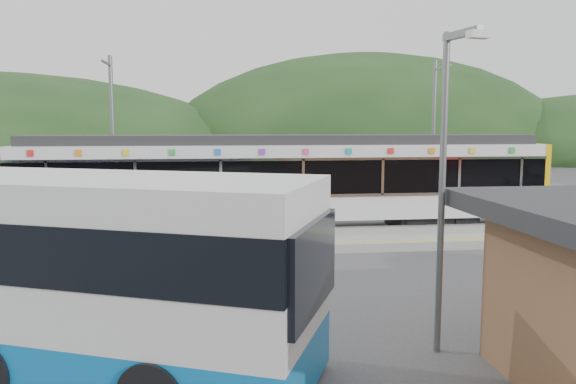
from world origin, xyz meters
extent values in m
plane|color=#4C4C4F|center=(0.00, 0.00, 0.00)|extent=(120.00, 120.00, 0.00)
ellipsoid|color=#1E3D19|center=(16.00, 54.00, 0.00)|extent=(52.00, 39.00, 26.00)
cube|color=#9E9E99|center=(0.00, 3.30, 0.15)|extent=(26.00, 3.20, 0.30)
cube|color=yellow|center=(0.00, 2.00, 0.30)|extent=(26.00, 0.10, 0.01)
cube|color=black|center=(-6.05, 6.00, 0.30)|extent=(3.20, 2.20, 0.56)
cube|color=black|center=(5.95, 6.00, 0.30)|extent=(3.20, 2.20, 0.56)
cube|color=silver|center=(-0.05, 6.00, 1.04)|extent=(20.00, 2.90, 0.92)
cube|color=black|center=(-0.05, 6.00, 2.23)|extent=(20.00, 2.96, 1.45)
cube|color=silver|center=(-0.05, 4.50, 1.55)|extent=(20.00, 0.05, 0.10)
cube|color=silver|center=(-0.05, 4.50, 2.90)|extent=(20.00, 0.05, 0.10)
cube|color=silver|center=(-0.05, 6.00, 3.17)|extent=(20.00, 2.90, 0.45)
cube|color=#2D2D30|center=(-0.05, 6.00, 3.58)|extent=(19.40, 2.50, 0.36)
cube|color=#E7B50C|center=(10.07, 6.00, 1.90)|extent=(0.24, 2.92, 3.00)
cube|color=black|center=(-10.15, 6.00, 1.90)|extent=(0.20, 2.92, 3.00)
cube|color=silver|center=(-8.55, 4.50, 2.23)|extent=(0.10, 0.05, 1.35)
cube|color=silver|center=(-5.55, 4.50, 2.23)|extent=(0.10, 0.05, 1.35)
cube|color=silver|center=(-2.55, 4.50, 2.23)|extent=(0.10, 0.05, 1.35)
cube|color=silver|center=(0.45, 4.50, 2.23)|extent=(0.10, 0.05, 1.35)
cube|color=silver|center=(3.45, 4.50, 2.23)|extent=(0.10, 0.05, 1.35)
cube|color=silver|center=(6.45, 4.50, 2.23)|extent=(0.10, 0.05, 1.35)
cube|color=silver|center=(8.95, 4.50, 2.23)|extent=(0.10, 0.05, 1.35)
cube|color=red|center=(-9.05, 4.51, 3.18)|extent=(0.22, 0.04, 0.22)
cube|color=orange|center=(-7.45, 4.51, 3.18)|extent=(0.22, 0.04, 0.22)
cube|color=yellow|center=(-5.85, 4.51, 3.18)|extent=(0.22, 0.04, 0.22)
cube|color=green|center=(-4.25, 4.51, 3.18)|extent=(0.22, 0.04, 0.22)
cube|color=blue|center=(-2.65, 4.51, 3.18)|extent=(0.22, 0.04, 0.22)
cube|color=purple|center=(-1.05, 4.51, 3.18)|extent=(0.22, 0.04, 0.22)
cube|color=#E54C8C|center=(0.55, 4.51, 3.18)|extent=(0.22, 0.04, 0.22)
cube|color=#19A5A5|center=(2.15, 4.51, 3.18)|extent=(0.22, 0.04, 0.22)
cube|color=red|center=(3.75, 4.51, 3.18)|extent=(0.22, 0.04, 0.22)
cube|color=orange|center=(5.35, 4.51, 3.18)|extent=(0.22, 0.04, 0.22)
cube|color=yellow|center=(6.95, 4.51, 3.18)|extent=(0.22, 0.04, 0.22)
cube|color=green|center=(8.55, 4.51, 3.18)|extent=(0.22, 0.04, 0.22)
cylinder|color=slate|center=(-7.00, 8.60, 3.50)|extent=(0.18, 0.18, 7.00)
cube|color=slate|center=(-7.00, 7.80, 6.60)|extent=(0.08, 1.80, 0.08)
cylinder|color=slate|center=(7.00, 8.60, 3.50)|extent=(0.18, 0.18, 7.00)
cube|color=slate|center=(7.00, 7.80, 6.60)|extent=(0.08, 1.80, 0.08)
cylinder|color=black|center=(-5.62, -6.08, 0.50)|extent=(2.04, 3.05, 1.00)
cylinder|color=black|center=(-3.07, -7.15, 0.50)|extent=(2.04, 3.05, 1.00)
cylinder|color=slate|center=(1.29, -6.25, 2.87)|extent=(0.12, 0.12, 5.73)
cube|color=slate|center=(1.29, -6.68, 5.64)|extent=(0.30, 0.96, 0.12)
cube|color=silver|center=(1.29, -7.11, 5.56)|extent=(0.38, 0.24, 0.12)
camera|label=1|loc=(-2.67, -15.73, 4.14)|focal=35.00mm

